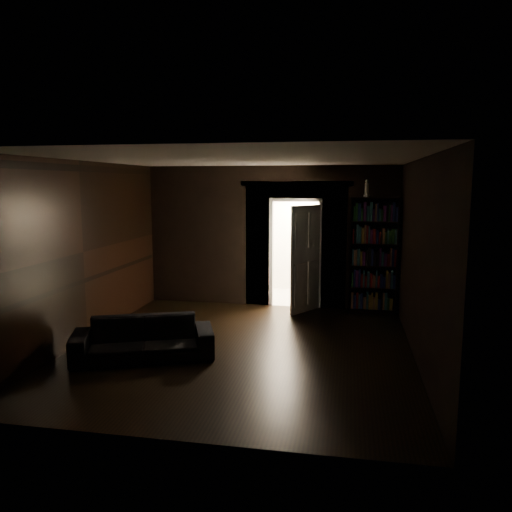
# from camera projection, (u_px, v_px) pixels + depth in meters

# --- Properties ---
(ground) EXTENTS (5.50, 5.50, 0.00)m
(ground) POSITION_uv_depth(u_px,v_px,m) (241.00, 349.00, 7.46)
(ground) COLOR black
(ground) RESTS_ON ground
(room_walls) EXTENTS (5.02, 5.61, 2.84)m
(room_walls) POSITION_uv_depth(u_px,v_px,m) (254.00, 230.00, 8.26)
(room_walls) COLOR black
(room_walls) RESTS_ON ground
(kitchen_alcove) EXTENTS (2.20, 1.80, 2.60)m
(kitchen_alcove) POSITION_uv_depth(u_px,v_px,m) (301.00, 240.00, 10.96)
(kitchen_alcove) COLOR beige
(kitchen_alcove) RESTS_ON ground
(sofa) EXTENTS (2.11, 1.48, 0.75)m
(sofa) POSITION_uv_depth(u_px,v_px,m) (143.00, 332.00, 7.02)
(sofa) COLOR black
(sofa) RESTS_ON ground
(bookshelf) EXTENTS (0.95, 0.56, 2.20)m
(bookshelf) POSITION_uv_depth(u_px,v_px,m) (373.00, 255.00, 9.46)
(bookshelf) COLOR black
(bookshelf) RESTS_ON ground
(refrigerator) EXTENTS (0.95, 0.92, 1.65)m
(refrigerator) POSITION_uv_depth(u_px,v_px,m) (322.00, 257.00, 11.09)
(refrigerator) COLOR white
(refrigerator) RESTS_ON ground
(door) EXTENTS (0.50, 0.74, 2.05)m
(door) POSITION_uv_depth(u_px,v_px,m) (306.00, 259.00, 9.49)
(door) COLOR white
(door) RESTS_ON ground
(figurine) EXTENTS (0.14, 0.14, 0.33)m
(figurine) POSITION_uv_depth(u_px,v_px,m) (367.00, 188.00, 9.24)
(figurine) COLOR white
(figurine) RESTS_ON bookshelf
(bottles) EXTENTS (0.67, 0.27, 0.27)m
(bottles) POSITION_uv_depth(u_px,v_px,m) (320.00, 214.00, 10.96)
(bottles) COLOR black
(bottles) RESTS_ON refrigerator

